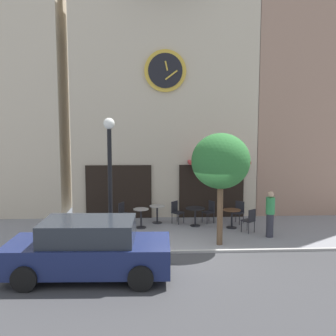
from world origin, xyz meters
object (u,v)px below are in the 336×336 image
cafe_chair_right_end (124,212)px  cafe_chair_corner (239,211)px  pedestrian_green (270,214)px  parked_car_navy (89,249)px  cafe_table_center (157,211)px  cafe_chair_near_lamp (210,210)px  cafe_chair_curbside (250,219)px  cafe_table_near_door (141,215)px  cafe_table_near_curb (195,213)px  street_tree (221,162)px  cafe_table_center_right (232,215)px  street_lamp (110,183)px  cafe_table_center_left (98,222)px  cafe_chair_facing_street (176,210)px

cafe_chair_right_end → cafe_chair_corner: bearing=0.1°
pedestrian_green → parked_car_navy: size_ratio=0.38×
cafe_table_center → cafe_chair_near_lamp: cafe_chair_near_lamp is taller
cafe_chair_corner → cafe_chair_curbside: 1.41m
cafe_table_near_door → cafe_chair_right_end: bearing=144.6°
cafe_table_near_curb → cafe_chair_near_lamp: (0.66, 0.49, -0.01)m
cafe_table_near_curb → cafe_chair_corner: (1.83, 0.34, -0.01)m
cafe_chair_near_lamp → cafe_chair_right_end: 3.53m
parked_car_navy → cafe_chair_right_end: bearing=83.9°
street_tree → cafe_table_near_door: 4.21m
cafe_table_center_right → cafe_chair_curbside: bearing=-52.3°
street_lamp → cafe_table_center_left: 2.31m
cafe_table_near_door → cafe_chair_near_lamp: (2.81, 0.66, 0.03)m
street_lamp → parked_car_navy: size_ratio=0.98×
cafe_chair_near_lamp → street_tree: bearing=-92.3°
cafe_table_near_door → cafe_chair_right_end: size_ratio=0.85×
street_lamp → cafe_table_near_door: bearing=68.8°
cafe_chair_curbside → cafe_table_center_left: bearing=-179.4°
cafe_table_near_door → pedestrian_green: size_ratio=0.46×
cafe_table_near_door → cafe_table_near_curb: (2.15, 0.17, 0.05)m
cafe_table_center_left → parked_car_navy: 3.87m
cafe_table_center_right → cafe_chair_facing_street: cafe_chair_facing_street is taller
cafe_chair_facing_street → parked_car_navy: bearing=-116.4°
cafe_chair_near_lamp → parked_car_navy: 6.84m
cafe_table_near_door → cafe_table_center_right: bearing=-3.2°
street_lamp → cafe_table_center_left: (-0.60, 1.48, -1.67)m
cafe_chair_near_lamp → pedestrian_green: size_ratio=0.54×
street_tree → cafe_chair_corner: street_tree is taller
cafe_table_near_curb → parked_car_navy: bearing=-124.7°
cafe_table_center_right → cafe_chair_corner: cafe_chair_corner is taller
cafe_table_center_left → street_lamp: bearing=-67.8°
cafe_table_center_right → cafe_chair_right_end: cafe_chair_right_end is taller
cafe_chair_right_end → parked_car_navy: parked_car_navy is taller
cafe_table_center_left → cafe_chair_curbside: (5.62, 0.06, 0.03)m
cafe_chair_right_end → pedestrian_green: pedestrian_green is taller
cafe_chair_near_lamp → cafe_chair_facing_street: bearing=179.6°
cafe_table_center_right → street_tree: bearing=-112.6°
cafe_table_center_left → cafe_chair_near_lamp: 4.64m
cafe_table_center_left → cafe_table_near_curb: 3.86m
cafe_chair_facing_street → street_tree: bearing=-66.5°
cafe_table_center_left → cafe_table_near_door: 1.81m
cafe_table_center_left → cafe_chair_right_end: bearing=60.4°
cafe_chair_curbside → cafe_chair_facing_street: (-2.65, 1.56, 0.00)m
cafe_chair_facing_street → pedestrian_green: (3.23, -2.13, 0.33)m
cafe_table_near_door → parked_car_navy: parked_car_navy is taller
cafe_table_center → cafe_chair_corner: 3.34m
cafe_table_near_door → cafe_chair_corner: size_ratio=0.85×
cafe_table_near_door → cafe_table_center_right: size_ratio=1.04×
cafe_table_near_curb → cafe_chair_near_lamp: bearing=36.6°
cafe_chair_near_lamp → cafe_chair_corner: 1.18m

